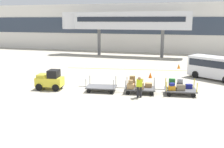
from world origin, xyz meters
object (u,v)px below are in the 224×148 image
Objects in this scene: baggage_cart_middle at (138,86)px; baggage_cart_tail at (179,87)px; baggage_cart_lead at (101,87)px; safety_cone_far at (179,66)px; safety_cone_near at (150,75)px; shuttle_van at (216,66)px; baggage_handler at (139,86)px; baggage_tug at (50,80)px.

baggage_cart_tail is (2.99, 0.44, -0.02)m from baggage_cart_middle.
baggage_cart_lead reaches higher than safety_cone_far.
baggage_cart_lead is at bearing -117.43° from safety_cone_near.
shuttle_van is 9.25× the size of safety_cone_far.
baggage_cart_lead is 1.97× the size of baggage_handler.
baggage_handler is at bearing -88.79° from safety_cone_near.
baggage_handler is at bearing -148.46° from baggage_cart_tail.
baggage_cart_tail is at bearing 8.31° from baggage_cart_lead.
baggage_cart_middle reaches higher than baggage_cart_lead.
baggage_cart_lead is 2.88m from baggage_cart_middle.
baggage_handler is 12.54m from safety_cone_far.
baggage_cart_tail is at bearing -60.17° from safety_cone_near.
baggage_cart_lead is 6.52m from safety_cone_near.
baggage_cart_middle reaches higher than baggage_cart_tail.
baggage_tug is at bearing -171.87° from baggage_cart_tail.
baggage_cart_lead is 1.00× the size of baggage_cart_middle.
shuttle_van reaches higher than safety_cone_near.
baggage_handler reaches higher than baggage_cart_middle.
baggage_cart_tail is (9.95, 1.42, -0.22)m from baggage_tug.
baggage_tug is 0.44× the size of shuttle_van.
safety_cone_far is at bearing 76.85° from baggage_cart_middle.
baggage_cart_tail is 5.58× the size of safety_cone_far.
baggage_tug is at bearing -128.34° from safety_cone_far.
baggage_cart_middle is 11.40m from safety_cone_far.
baggage_cart_tail is at bearing -87.86° from safety_cone_far.
safety_cone_far is (2.59, 11.10, -0.28)m from baggage_cart_middle.
shuttle_van is 6.08m from safety_cone_near.
safety_cone_near is (0.16, 5.37, -0.28)m from baggage_cart_middle.
shuttle_van is at bearing 63.53° from baggage_cart_tail.
safety_cone_near is (-5.88, -1.19, -0.96)m from shuttle_van.
shuttle_van is 5.77m from safety_cone_far.
shuttle_van reaches higher than baggage_cart_lead.
baggage_cart_middle is 5.38m from safety_cone_near.
safety_cone_far is (-3.45, 4.53, -0.96)m from shuttle_van.
baggage_cart_lead is 5.90m from baggage_cart_tail.
safety_cone_near and safety_cone_far have the same top height.
safety_cone_near is 6.22m from safety_cone_far.
baggage_cart_middle is (2.84, 0.42, 0.21)m from baggage_cart_lead.
safety_cone_far is (2.43, 5.72, 0.00)m from safety_cone_near.
baggage_cart_tail is at bearing 8.13° from baggage_tug.
baggage_cart_middle is 1.97× the size of baggage_handler.
baggage_cart_middle is 5.58× the size of safety_cone_far.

